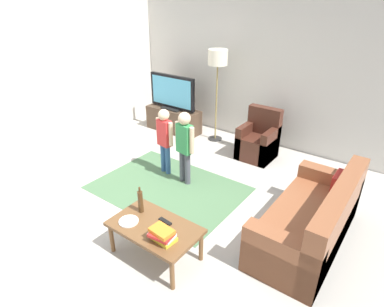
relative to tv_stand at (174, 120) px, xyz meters
name	(u,v)px	position (x,y,z in m)	size (l,w,h in m)	color
ground	(166,211)	(1.76, -2.30, -0.24)	(7.80, 7.80, 0.00)	#B2ADA3
wall_back	(269,73)	(1.76, 0.70, 1.11)	(6.00, 0.12, 2.70)	silver
wall_left	(29,82)	(-1.24, -2.30, 1.11)	(0.12, 6.00, 2.70)	silver
area_rug	(168,188)	(1.40, -1.84, -0.24)	(2.20, 1.60, 0.01)	#4C724C
tv_stand	(174,120)	(0.00, 0.00, 0.00)	(1.20, 0.44, 0.50)	#4C3828
tv	(172,93)	(0.00, -0.02, 0.60)	(1.10, 0.28, 0.71)	black
couch	(314,223)	(3.56, -1.72, 0.05)	(0.80, 1.80, 0.86)	brown
armchair	(259,142)	(2.02, -0.04, 0.05)	(0.60, 0.60, 0.90)	#472319
floor_lamp	(218,62)	(0.97, 0.15, 1.30)	(0.36, 0.36, 1.78)	#262626
child_near_tv	(165,136)	(1.05, -1.48, 0.42)	(0.37, 0.18, 1.10)	#33598C
child_center	(185,142)	(1.50, -1.53, 0.46)	(0.39, 0.19, 1.17)	#4C4C59
coffee_table	(155,229)	(2.21, -2.99, 0.13)	(1.00, 0.60, 0.42)	brown
book_stack	(162,235)	(2.43, -3.11, 0.25)	(0.29, 0.23, 0.15)	yellow
bottle	(141,201)	(1.91, -2.89, 0.32)	(0.06, 0.06, 0.33)	#4C3319
tv_remote	(165,221)	(2.26, -2.87, 0.19)	(0.17, 0.05, 0.02)	black
plate	(129,221)	(1.93, -3.11, 0.18)	(0.22, 0.22, 0.02)	white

